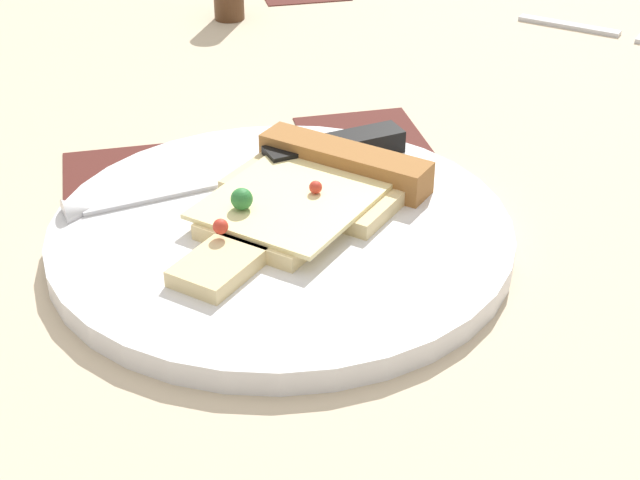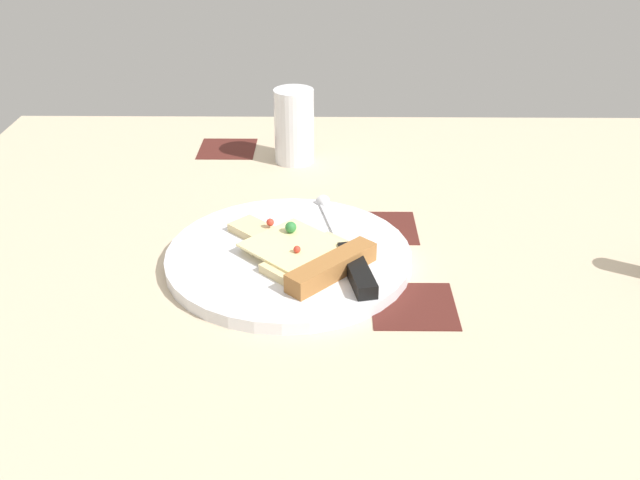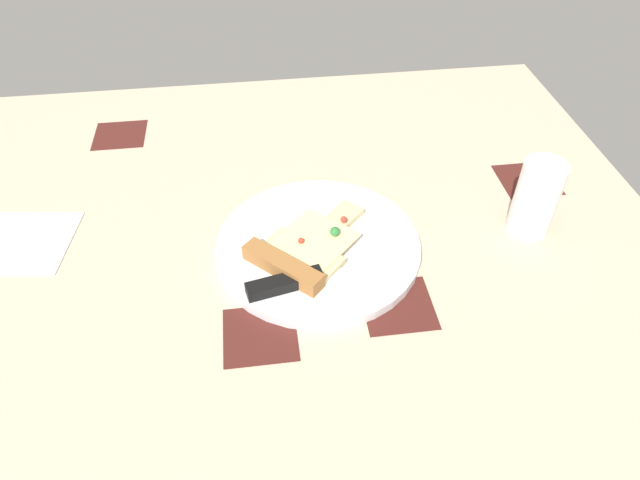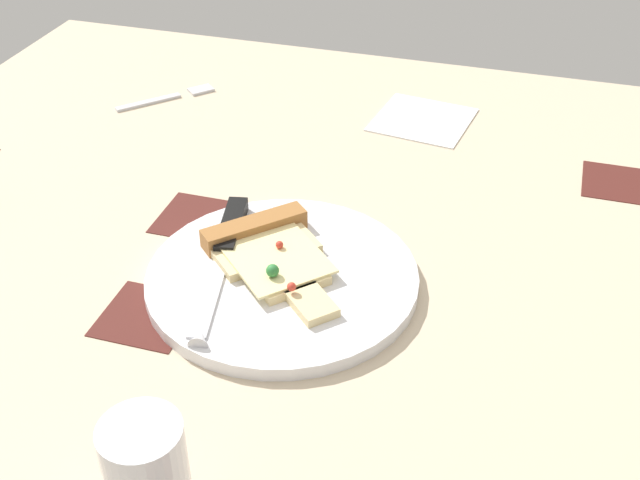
{
  "view_description": "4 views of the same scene",
  "coord_description": "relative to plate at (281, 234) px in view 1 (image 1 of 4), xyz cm",
  "views": [
    {
      "loc": [
        56.33,
        -14.42,
        32.17
      ],
      "look_at": [
        8.98,
        -3.57,
        2.06
      ],
      "focal_mm": 54.31,
      "sensor_mm": 36.0,
      "label": 1
    },
    {
      "loc": [
        1.29,
        66.9,
        42.98
      ],
      "look_at": [
        2.08,
        -5.34,
        3.06
      ],
      "focal_mm": 40.04,
      "sensor_mm": 36.0,
      "label": 2
    },
    {
      "loc": [
        -50.98,
        1.97,
        55.7
      ],
      "look_at": [
        5.67,
        -5.6,
        2.04
      ],
      "focal_mm": 31.68,
      "sensor_mm": 36.0,
      "label": 3
    },
    {
      "loc": [
        28.88,
        -68.62,
        53.89
      ],
      "look_at": [
        8.71,
        -1.33,
        3.63
      ],
      "focal_mm": 45.57,
      "sensor_mm": 36.0,
      "label": 4
    }
  ],
  "objects": [
    {
      "name": "fork",
      "position": [
        -30.73,
        37.71,
        -0.36
      ],
      "size": [
        11.73,
        12.44,
        0.8
      ],
      "rotation": [
        0.0,
        0.0,
        5.53
      ],
      "color": "silver",
      "rests_on": "ground_plane"
    },
    {
      "name": "plate",
      "position": [
        0.0,
        0.0,
        0.0
      ],
      "size": [
        28.76,
        28.76,
        1.51
      ],
      "primitive_type": "cylinder",
      "color": "silver",
      "rests_on": "ground_plane"
    },
    {
      "name": "pizza_slice",
      "position": [
        -1.88,
        1.79,
        1.54
      ],
      "size": [
        17.92,
        17.71,
        2.66
      ],
      "rotation": [
        0.0,
        0.0,
        3.94
      ],
      "color": "beige",
      "rests_on": "plate"
    },
    {
      "name": "knife",
      "position": [
        -6.83,
        1.05,
        1.36
      ],
      "size": [
        6.99,
        23.92,
        2.45
      ],
      "rotation": [
        0.0,
        0.0,
        3.35
      ],
      "color": "silver",
      "rests_on": "plate"
    },
    {
      "name": "ground_plane",
      "position": [
        -5.74,
        5.3,
        -2.25
      ],
      "size": [
        114.18,
        114.18,
        3.0
      ],
      "color": "#C6B293",
      "rests_on": "ground"
    }
  ]
}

